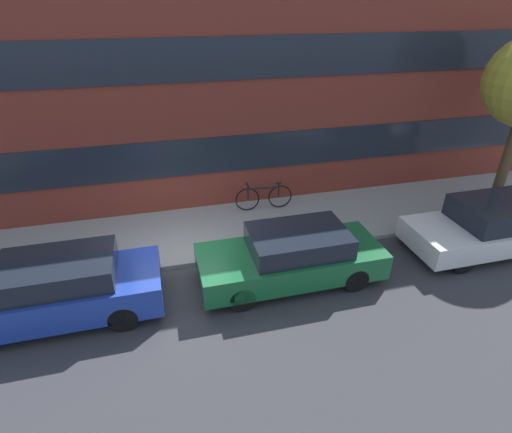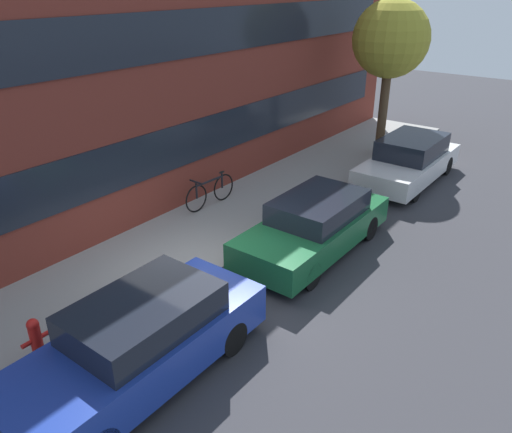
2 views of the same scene
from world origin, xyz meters
The scene contains 9 objects.
ground_plane centered at (0.00, 0.00, 0.00)m, with size 56.00×56.00×0.00m, color #333338.
sidewalk_strip centered at (0.00, 1.47, 0.06)m, with size 28.00×2.93×0.12m.
rowhouse_facade centered at (0.00, 3.37, 4.03)m, with size 28.00×1.02×8.05m.
parked_car_blue centered at (-2.59, -1.05, 0.69)m, with size 4.27×1.63×1.39m.
parked_car_green centered at (2.47, -1.05, 0.65)m, with size 4.24×1.67×1.30m.
parked_car_white centered at (7.95, -1.05, 0.66)m, with size 4.35×1.72×1.35m.
fire_hydrant centered at (-3.41, 0.47, 0.52)m, with size 0.48×0.27×0.78m.
bicycle centered at (2.71, 2.31, 0.54)m, with size 1.76×0.44×0.85m.
street_tree centered at (9.63, 0.66, 3.85)m, with size 2.45×2.45×5.00m.
Camera 2 is at (-6.26, -6.03, 5.63)m, focal length 35.00 mm.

